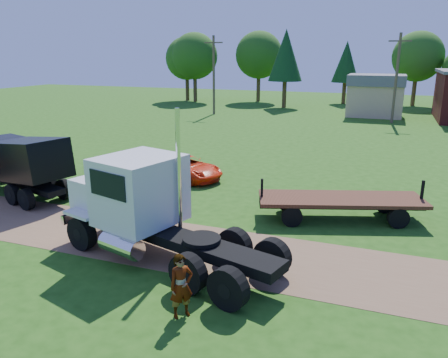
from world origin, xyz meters
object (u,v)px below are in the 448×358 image
(white_semi_tractor, at_px, (142,205))
(flatbed_trailer, at_px, (341,202))
(black_dump_truck, at_px, (17,162))
(spectator_a, at_px, (181,286))
(orange_pickup, at_px, (185,167))

(white_semi_tractor, distance_m, flatbed_trailer, 8.72)
(white_semi_tractor, xyz_separation_m, black_dump_truck, (-9.40, 3.60, -0.03))
(white_semi_tractor, relative_size, flatbed_trailer, 1.21)
(flatbed_trailer, xyz_separation_m, spectator_a, (-3.27, -9.08, 0.15))
(black_dump_truck, bearing_deg, flatbed_trailer, 24.74)
(orange_pickup, distance_m, spectator_a, 13.91)
(white_semi_tractor, distance_m, black_dump_truck, 10.06)
(spectator_a, bearing_deg, flatbed_trailer, 22.24)
(white_semi_tractor, xyz_separation_m, flatbed_trailer, (6.37, 5.87, -1.03))
(black_dump_truck, distance_m, orange_pickup, 8.87)
(white_semi_tractor, height_order, spectator_a, white_semi_tractor)
(black_dump_truck, xyz_separation_m, flatbed_trailer, (15.77, 2.26, -1.00))
(black_dump_truck, relative_size, orange_pickup, 1.60)
(flatbed_trailer, bearing_deg, black_dump_truck, 169.87)
(orange_pickup, bearing_deg, white_semi_tractor, -142.47)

